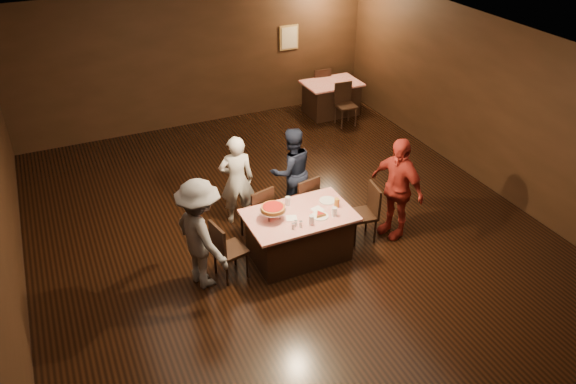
% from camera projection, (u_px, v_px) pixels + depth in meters
% --- Properties ---
extents(room, '(10.00, 10.04, 3.02)m').
position_uv_depth(room, '(294.00, 117.00, 7.96)').
color(room, black).
rests_on(room, ground).
extents(main_table, '(1.60, 1.00, 0.77)m').
position_uv_depth(main_table, '(299.00, 235.00, 8.50)').
color(main_table, '#A40F0A').
rests_on(main_table, ground).
extents(back_table, '(1.30, 0.90, 0.77)m').
position_uv_depth(back_table, '(331.00, 98.00, 13.17)').
color(back_table, '#AE0D0B').
rests_on(back_table, ground).
extents(chair_far_left, '(0.51, 0.51, 0.95)m').
position_uv_depth(chair_far_left, '(256.00, 212.00, 8.89)').
color(chair_far_left, black).
rests_on(chair_far_left, ground).
extents(chair_far_right, '(0.49, 0.49, 0.95)m').
position_uv_depth(chair_far_right, '(301.00, 200.00, 9.18)').
color(chair_far_right, black).
rests_on(chair_far_right, ground).
extents(chair_end_left, '(0.49, 0.49, 0.95)m').
position_uv_depth(chair_end_left, '(230.00, 249.00, 8.06)').
color(chair_end_left, black).
rests_on(chair_end_left, ground).
extents(chair_end_right, '(0.47, 0.47, 0.95)m').
position_uv_depth(chair_end_right, '(362.00, 214.00, 8.84)').
color(chair_end_right, black).
rests_on(chair_end_right, ground).
extents(chair_back_near, '(0.44, 0.44, 0.95)m').
position_uv_depth(chair_back_near, '(346.00, 105.00, 12.58)').
color(chair_back_near, black).
rests_on(chair_back_near, ground).
extents(chair_back_far, '(0.46, 0.46, 0.95)m').
position_uv_depth(chair_back_far, '(320.00, 86.00, 13.58)').
color(chair_back_far, black).
rests_on(chair_back_far, ground).
extents(diner_white_jacket, '(0.63, 0.47, 1.57)m').
position_uv_depth(diner_white_jacket, '(237.00, 180.00, 9.12)').
color(diner_white_jacket, silver).
rests_on(diner_white_jacket, ground).
extents(diner_navy_hoodie, '(0.76, 0.60, 1.55)m').
position_uv_depth(diner_navy_hoodie, '(291.00, 171.00, 9.39)').
color(diner_navy_hoodie, black).
rests_on(diner_navy_hoodie, ground).
extents(diner_grey_knit, '(0.89, 1.22, 1.68)m').
position_uv_depth(diner_grey_knit, '(201.00, 234.00, 7.74)').
color(diner_grey_knit, slate).
rests_on(diner_grey_knit, ground).
extents(diner_red_shirt, '(0.68, 1.08, 1.71)m').
position_uv_depth(diner_red_shirt, '(397.00, 188.00, 8.78)').
color(diner_red_shirt, maroon).
rests_on(diner_red_shirt, ground).
extents(pizza_stand, '(0.38, 0.38, 0.22)m').
position_uv_depth(pizza_stand, '(273.00, 208.00, 8.10)').
color(pizza_stand, black).
rests_on(pizza_stand, main_table).
extents(plate_with_slice, '(0.25, 0.25, 0.06)m').
position_uv_depth(plate_with_slice, '(320.00, 215.00, 8.23)').
color(plate_with_slice, white).
rests_on(plate_with_slice, main_table).
extents(plate_empty, '(0.25, 0.25, 0.01)m').
position_uv_depth(plate_empty, '(327.00, 201.00, 8.61)').
color(plate_empty, white).
rests_on(plate_empty, main_table).
extents(glass_front_left, '(0.08, 0.08, 0.14)m').
position_uv_depth(glass_front_left, '(312.00, 220.00, 8.05)').
color(glass_front_left, silver).
rests_on(glass_front_left, main_table).
extents(glass_front_right, '(0.08, 0.08, 0.14)m').
position_uv_depth(glass_front_right, '(334.00, 212.00, 8.23)').
color(glass_front_right, silver).
rests_on(glass_front_right, main_table).
extents(glass_amber, '(0.08, 0.08, 0.14)m').
position_uv_depth(glass_amber, '(337.00, 203.00, 8.44)').
color(glass_amber, '#BF7F26').
rests_on(glass_amber, main_table).
extents(glass_back, '(0.08, 0.08, 0.14)m').
position_uv_depth(glass_back, '(288.00, 201.00, 8.48)').
color(glass_back, silver).
rests_on(glass_back, main_table).
extents(condiments, '(0.17, 0.10, 0.09)m').
position_uv_depth(condiments, '(297.00, 224.00, 7.99)').
color(condiments, silver).
rests_on(condiments, main_table).
extents(napkin_center, '(0.19, 0.19, 0.01)m').
position_uv_depth(napkin_center, '(317.00, 209.00, 8.40)').
color(napkin_center, white).
rests_on(napkin_center, main_table).
extents(napkin_left, '(0.21, 0.21, 0.01)m').
position_uv_depth(napkin_left, '(292.00, 218.00, 8.21)').
color(napkin_left, white).
rests_on(napkin_left, main_table).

